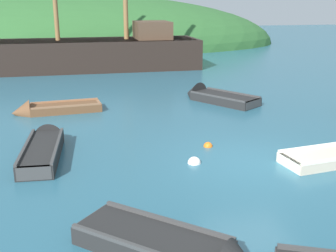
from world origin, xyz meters
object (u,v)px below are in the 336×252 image
object	(u,v)px
rowboat_outer_right	(52,110)
rowboat_portside	(213,98)
buoy_orange	(208,146)
rowboat_near_dock	(45,148)
sailing_ship	(99,58)
buoy_white	(194,163)

from	to	relation	value
rowboat_outer_right	rowboat_portside	world-z (taller)	rowboat_portside
buoy_orange	rowboat_near_dock	bearing A→B (deg)	174.72
rowboat_portside	rowboat_near_dock	bearing A→B (deg)	93.54
rowboat_portside	sailing_ship	bearing A→B (deg)	-10.20
rowboat_outer_right	buoy_orange	bearing A→B (deg)	127.81
rowboat_outer_right	buoy_orange	world-z (taller)	rowboat_outer_right
rowboat_outer_right	buoy_orange	distance (m)	7.08
rowboat_outer_right	rowboat_portside	distance (m)	6.95
rowboat_outer_right	buoy_white	size ratio (longest dim) A/B	9.63
buoy_orange	sailing_ship	bearing A→B (deg)	99.08
rowboat_near_dock	sailing_ship	bearing A→B (deg)	-5.74
sailing_ship	rowboat_near_dock	distance (m)	15.59
buoy_white	rowboat_portside	bearing A→B (deg)	68.52
buoy_orange	buoy_white	world-z (taller)	buoy_white
rowboat_portside	buoy_orange	size ratio (longest dim) A/B	13.14
rowboat_near_dock	rowboat_outer_right	xyz separation A→B (m)	(-0.08, 4.63, -0.04)
rowboat_near_dock	buoy_orange	bearing A→B (deg)	-92.48
rowboat_near_dock	rowboat_outer_right	bearing A→B (deg)	3.75
sailing_ship	rowboat_near_dock	xyz separation A→B (m)	(-2.31, -15.40, -0.57)
rowboat_outer_right	buoy_orange	xyz separation A→B (m)	(4.92, -5.08, -0.10)
rowboat_outer_right	buoy_white	world-z (taller)	rowboat_outer_right
rowboat_near_dock	buoy_white	bearing A→B (deg)	-109.55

